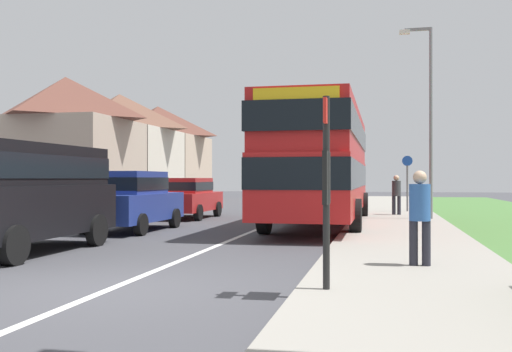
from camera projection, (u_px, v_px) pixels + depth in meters
The scene contains 13 objects.
ground_plane at pixel (111, 289), 8.10m from camera, with size 120.00×120.00×0.00m, color #424247.
lane_marking_centre at pixel (244, 235), 15.92m from camera, with size 0.14×60.00×0.01m, color silver.
pavement_near_side at pixel (405, 244), 13.07m from camera, with size 3.20×68.00×0.12m, color gray.
double_decker_bus at pixel (321, 160), 18.93m from camera, with size 2.80×11.53×3.70m.
parked_van_black at pixel (19, 189), 11.97m from camera, with size 2.11×4.91×2.24m.
parked_car_blue at pixel (131, 199), 17.01m from camera, with size 1.88×4.19×1.75m.
parked_car_red at pixel (185, 196), 22.43m from camera, with size 2.00×4.02×1.56m.
pedestrian_at_stop at pixel (420, 213), 9.48m from camera, with size 0.34×0.34×1.67m.
pedestrian_walking_away at pixel (396, 193), 22.81m from camera, with size 0.34×0.34×1.67m.
bus_stop_sign at pixel (326, 179), 7.47m from camera, with size 0.09×0.52×2.60m.
cycle_route_sign at pixel (407, 181), 25.12m from camera, with size 0.44×0.08×2.52m.
street_lamp_mid at pixel (428, 109), 20.50m from camera, with size 1.14×0.20×6.87m.
house_terrace_far_side at pixel (119, 149), 35.49m from camera, with size 6.27×18.42×6.69m.
Camera 1 is at (3.71, -7.49, 1.54)m, focal length 40.85 mm.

